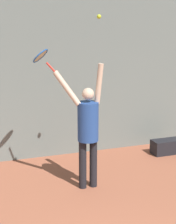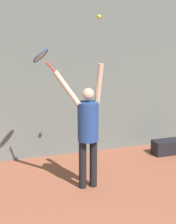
{
  "view_description": "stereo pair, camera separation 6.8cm",
  "coord_description": "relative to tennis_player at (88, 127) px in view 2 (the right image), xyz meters",
  "views": [
    {
      "loc": [
        -1.45,
        -3.06,
        2.93
      ],
      "look_at": [
        0.74,
        3.06,
        1.33
      ],
      "focal_mm": 65.0,
      "sensor_mm": 36.0,
      "label": 1
    },
    {
      "loc": [
        -1.39,
        -3.08,
        2.93
      ],
      "look_at": [
        0.74,
        3.06,
        1.33
      ],
      "focal_mm": 65.0,
      "sensor_mm": 36.0,
      "label": 2
    }
  ],
  "objects": [
    {
      "name": "equipment_bag",
      "position": [
        2.19,
        1.05,
        -0.93
      ],
      "size": [
        0.69,
        0.32,
        0.3
      ],
      "color": "black",
      "rests_on": "ground_plane"
    },
    {
      "name": "back_wall",
      "position": [
        -0.74,
        1.78,
        1.42
      ],
      "size": [
        18.0,
        0.1,
        5.0
      ],
      "color": "slate",
      "rests_on": "ground_plane"
    },
    {
      "name": "tennis_player",
      "position": [
        0.0,
        0.0,
        0.0
      ],
      "size": [
        0.81,
        0.5,
        2.14
      ],
      "color": "black",
      "rests_on": "ground_plane"
    },
    {
      "name": "tennis_ball",
      "position": [
        0.17,
        -0.06,
        1.79
      ],
      "size": [
        0.07,
        0.07,
        0.07
      ],
      "color": "#CCDB2D"
    },
    {
      "name": "tennis_racket",
      "position": [
        -0.66,
        0.4,
        1.14
      ],
      "size": [
        0.41,
        0.4,
        0.39
      ],
      "color": "red"
    }
  ]
}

